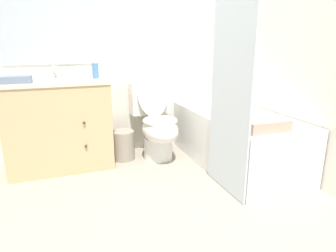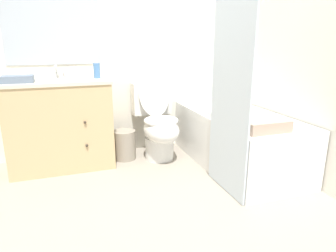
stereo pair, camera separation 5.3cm
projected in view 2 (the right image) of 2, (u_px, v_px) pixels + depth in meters
ground_plane at (193, 235)px, 1.90m from camera, size 14.00×14.00×0.00m
wall_back at (129, 35)px, 3.14m from camera, size 8.00×0.06×2.50m
wall_right at (286, 34)px, 2.73m from camera, size 0.05×2.71×2.50m
vanity_cabinet at (61, 123)px, 2.87m from camera, size 0.95×0.55×0.85m
sink_faucet at (56, 74)px, 2.91m from camera, size 0.14×0.12×0.12m
toilet at (158, 123)px, 3.10m from camera, size 0.42×0.69×0.90m
bathtub at (236, 138)px, 2.97m from camera, size 0.72×1.52×0.52m
shower_curtain at (231, 77)px, 2.24m from camera, size 0.02×0.57×1.86m
wastebasket at (125, 145)px, 3.11m from camera, size 0.23×0.23×0.30m
tissue_box at (72, 73)px, 2.91m from camera, size 0.13×0.15×0.10m
soap_dispenser at (97, 70)px, 2.85m from camera, size 0.06×0.06×0.17m
hand_towel_folded at (18, 79)px, 2.55m from camera, size 0.25×0.17×0.06m
bath_towel_folded at (263, 125)px, 2.34m from camera, size 0.36×0.26×0.09m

